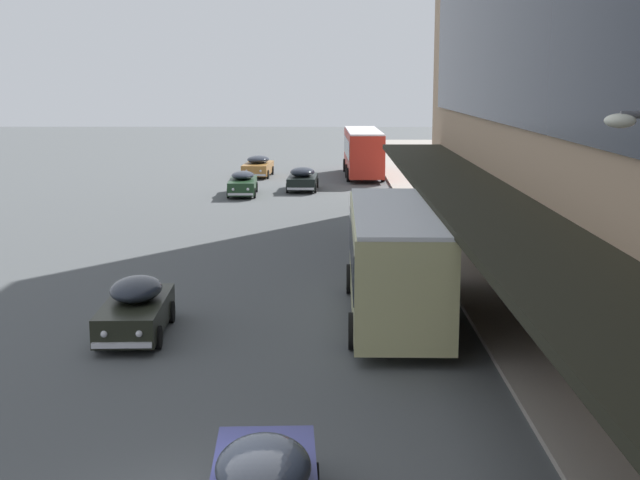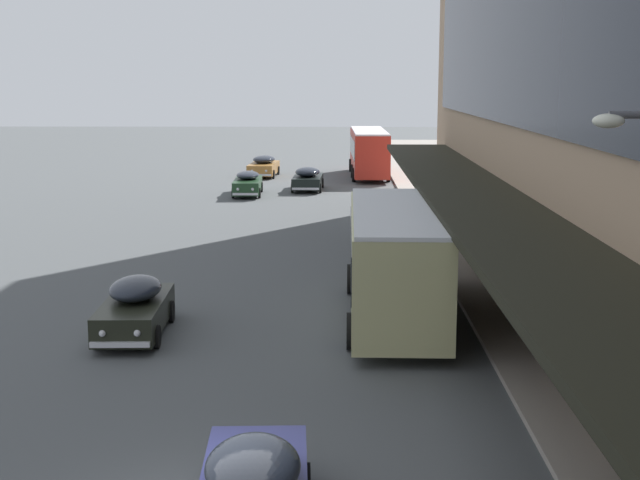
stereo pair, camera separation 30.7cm
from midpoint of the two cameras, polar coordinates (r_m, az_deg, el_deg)
name	(u,v)px [view 1 (the left image)]	position (r m, az deg, el deg)	size (l,w,h in m)	color
transit_bus_kerbside_front	(395,256)	(26.77, 4.50, -1.05)	(2.95, 9.81, 3.40)	tan
transit_bus_kerbside_rear	(363,150)	(65.97, 2.65, 5.77)	(2.80, 10.71, 3.45)	#B52A1F
sedan_oncoming_front	(376,209)	(44.25, 3.40, 1.96)	(2.00, 4.82, 1.60)	beige
sedan_lead_mid	(243,183)	(55.83, -5.13, 3.64)	(1.88, 5.00, 1.47)	#1D3A20
sedan_far_back	(136,308)	(25.93, -12.03, -4.26)	(1.92, 4.57, 1.62)	black
sedan_second_mid	(303,179)	(57.92, -1.27, 3.93)	(2.04, 4.56, 1.53)	black
sedan_oncoming_rear	(258,166)	(66.30, -4.13, 4.73)	(2.18, 4.93, 1.54)	#A16C30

